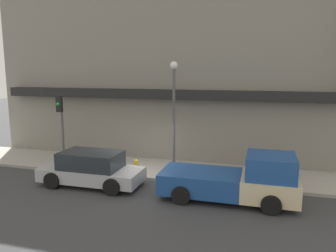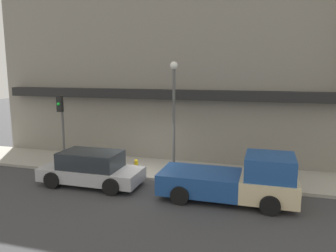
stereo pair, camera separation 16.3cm
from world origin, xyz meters
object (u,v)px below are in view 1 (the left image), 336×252
Objects in this scene: fire_hydrant at (136,166)px; traffic_light at (61,118)px; parked_car at (91,169)px; street_lamp at (174,103)px; pickup_truck at (237,180)px.

fire_hydrant is 4.61m from traffic_light.
traffic_light is at bearing 177.11° from fire_hydrant.
fire_hydrant is (1.42, 1.68, -0.25)m from parked_car.
parked_car is at bearing -35.22° from traffic_light.
street_lamp is at bearing 37.59° from parked_car.
parked_car reaches higher than fire_hydrant.
traffic_light is (-4.09, 0.21, 2.12)m from fire_hydrant.
pickup_truck reaches higher than parked_car.
street_lamp is 5.79m from traffic_light.
traffic_light reaches higher than fire_hydrant.
parked_car is at bearing -178.09° from pickup_truck.
parked_car is at bearing -130.20° from fire_hydrant.
street_lamp is (-3.19, 2.50, 2.61)m from pickup_truck.
fire_hydrant is 3.46m from street_lamp.
traffic_light reaches higher than parked_car.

